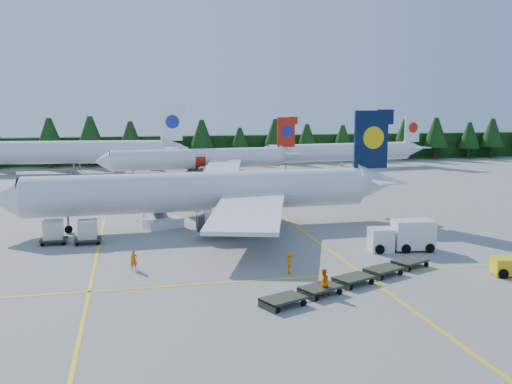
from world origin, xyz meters
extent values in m
plane|color=gray|center=(0.00, 0.00, 0.00)|extent=(320.00, 320.00, 0.00)
cube|color=yellow|center=(-14.00, 20.00, 0.01)|extent=(0.25, 120.00, 0.01)
cube|color=yellow|center=(6.00, 20.00, 0.01)|extent=(0.25, 120.00, 0.01)
cube|color=yellow|center=(0.00, -6.00, 0.01)|extent=(80.00, 0.25, 0.01)
cube|color=black|center=(0.00, 82.00, 3.00)|extent=(220.00, 4.00, 6.00)
cylinder|color=silver|center=(-3.83, 13.72, 3.73)|extent=(35.30, 4.83, 4.14)
cone|color=silver|center=(-22.89, 13.35, 3.73)|extent=(2.98, 4.20, 4.14)
cube|color=#061433|center=(15.34, 14.10, 8.91)|extent=(3.94, 0.44, 6.42)
cube|color=silver|center=(-0.89, 22.59, 3.11)|extent=(10.96, 16.72, 1.18)
cylinder|color=gray|center=(-2.91, 19.75, 1.66)|extent=(3.56, 2.24, 2.18)
cube|color=silver|center=(-0.55, 4.98, 3.11)|extent=(10.46, 16.68, 1.18)
cylinder|color=gray|center=(-2.68, 7.73, 1.66)|extent=(3.56, 2.24, 2.18)
cylinder|color=gray|center=(-17.21, 13.46, 0.88)|extent=(0.25, 0.25, 1.76)
cylinder|color=silver|center=(1.00, 56.11, 3.24)|extent=(30.75, 6.17, 3.60)
cone|color=silver|center=(-15.48, 54.71, 3.24)|extent=(2.81, 3.80, 3.60)
cube|color=#B61F0C|center=(17.57, 57.51, 7.73)|extent=(3.43, 0.60, 5.57)
cube|color=silver|center=(3.04, 63.95, 2.70)|extent=(10.20, 14.52, 1.02)
cylinder|color=gray|center=(1.46, 61.38, 1.44)|extent=(3.20, 2.14, 1.89)
cube|color=silver|center=(4.33, 48.72, 2.70)|extent=(8.32, 14.35, 1.02)
cylinder|color=gray|center=(2.34, 50.99, 1.44)|extent=(3.20, 2.14, 1.89)
cylinder|color=gray|center=(-10.57, 55.12, 0.76)|extent=(0.22, 0.22, 1.53)
cylinder|color=silver|center=(-23.05, 67.45, 3.92)|extent=(37.23, 8.14, 4.35)
cube|color=silver|center=(-3.04, 65.37, 9.35)|extent=(4.15, 0.80, 6.74)
cylinder|color=silver|center=(30.54, 63.55, 3.29)|extent=(31.28, 7.23, 3.65)
cone|color=silver|center=(13.84, 61.61, 3.29)|extent=(2.96, 3.93, 3.65)
cube|color=silver|center=(47.33, 65.51, 7.86)|extent=(3.49, 0.72, 5.66)
cylinder|color=gray|center=(18.82, 62.19, 0.73)|extent=(0.22, 0.22, 1.46)
cube|color=silver|center=(-7.77, 13.66, 0.50)|extent=(4.30, 3.35, 1.00)
cube|color=gray|center=(-8.49, 15.33, 2.09)|extent=(2.77, 3.91, 2.70)
cube|color=gray|center=(-9.21, 17.00, 3.32)|extent=(1.94, 1.65, 0.11)
cube|color=white|center=(10.30, 0.05, 1.02)|extent=(2.16, 2.16, 2.04)
cube|color=black|center=(10.30, 0.05, 1.50)|extent=(1.86, 2.03, 0.87)
cube|color=white|center=(13.19, -0.29, 1.46)|extent=(3.72, 2.54, 2.52)
cube|color=#2D3325|center=(-1.73, -11.59, 0.51)|extent=(3.20, 2.68, 0.16)
cube|color=#2D3325|center=(1.31, -9.99, 0.51)|extent=(3.20, 2.68, 0.16)
cube|color=#2D3325|center=(4.35, -8.39, 0.51)|extent=(3.20, 2.68, 0.16)
cube|color=#2D3325|center=(7.38, -6.79, 0.51)|extent=(3.20, 2.68, 0.16)
cube|color=#2D3325|center=(10.42, -5.19, 0.51)|extent=(3.20, 2.68, 0.16)
cube|color=#2D3325|center=(-18.06, 8.90, 0.44)|extent=(2.42, 1.88, 0.15)
cube|color=#B6B9BB|center=(-18.06, 8.90, 1.37)|extent=(1.71, 1.66, 1.69)
cube|color=#2D3325|center=(-15.00, 8.38, 0.44)|extent=(2.42, 1.88, 0.15)
cube|color=#B6B9BB|center=(-15.00, 8.38, 1.37)|extent=(1.71, 1.66, 1.69)
imported|color=#EF6205|center=(-10.93, -1.26, 0.78)|extent=(0.63, 0.47, 1.55)
imported|color=orange|center=(1.48, -10.11, 0.91)|extent=(0.99, 0.82, 1.82)
imported|color=orange|center=(0.65, -4.73, 0.83)|extent=(0.55, 0.74, 1.65)
camera|label=1|loc=(-10.95, -45.20, 12.68)|focal=40.00mm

